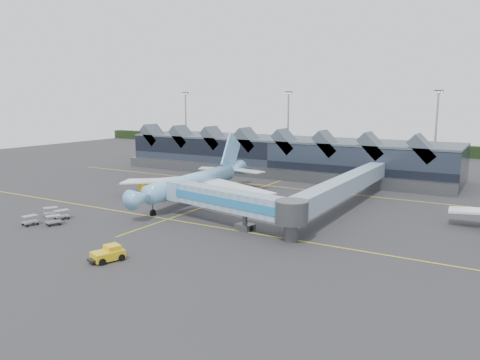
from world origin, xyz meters
The scene contains 10 objects.
ground centered at (0.00, 0.00, 0.00)m, with size 260.00×260.00×0.00m, color #28282A.
taxi_stripes centered at (0.00, 10.00, 0.01)m, with size 120.00×60.00×0.01m.
tree_line_far centered at (0.00, 110.00, 2.00)m, with size 260.00×4.00×4.00m, color black.
terminal centered at (-5.07, 47.35, 4.88)m, with size 90.00×22.25×12.52m.
light_masts centered at (21.00, 62.80, 12.49)m, with size 132.40×42.56×22.45m.
main_airliner centered at (-5.01, 7.41, 3.76)m, with size 34.55×39.82×12.78m.
jet_bridge centered at (13.26, -6.90, 4.10)m, with size 27.51×8.87×6.01m.
fuel_truck centered at (-14.82, 8.24, 1.90)m, with size 5.65×10.01×3.40m.
pushback_tug centered at (6.61, -27.77, 0.85)m, with size 3.72×4.71×1.90m.
baggage_carts centered at (-15.95, -19.12, 0.89)m, with size 7.60×8.06×1.59m.
Camera 1 is at (49.32, -67.59, 19.97)m, focal length 35.00 mm.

